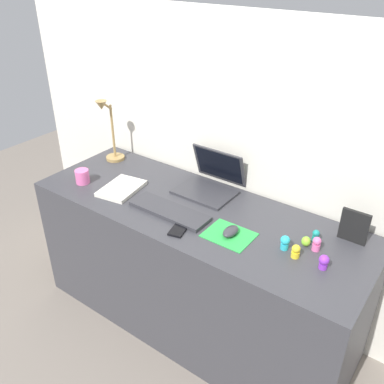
{
  "coord_description": "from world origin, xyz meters",
  "views": [
    {
      "loc": [
        1.01,
        -1.41,
        1.84
      ],
      "look_at": [
        -0.02,
        0.0,
        0.83
      ],
      "focal_mm": 39.45,
      "sensor_mm": 36.0,
      "label": 1
    }
  ],
  "objects_px": {
    "keyboard": "(169,211)",
    "laptop": "(211,180)",
    "mouse": "(231,231)",
    "notebook_pad": "(122,188)",
    "picture_frame": "(354,227)",
    "toy_figurine_pink": "(317,244)",
    "cell_phone": "(180,228)",
    "toy_figurine_cyan": "(285,242)",
    "toy_figurine_purple": "(324,262)",
    "coffee_mug": "(82,176)",
    "toy_figurine_lime": "(306,241)",
    "toy_figurine_yellow": "(296,251)",
    "desk_lamp": "(109,132)",
    "toy_figurine_teal": "(316,235)"
  },
  "relations": [
    {
      "from": "keyboard",
      "to": "desk_lamp",
      "type": "height_order",
      "value": "desk_lamp"
    },
    {
      "from": "mouse",
      "to": "picture_frame",
      "type": "height_order",
      "value": "picture_frame"
    },
    {
      "from": "laptop",
      "to": "cell_phone",
      "type": "xyz_separation_m",
      "value": [
        0.09,
        -0.39,
        -0.05
      ]
    },
    {
      "from": "mouse",
      "to": "cell_phone",
      "type": "height_order",
      "value": "mouse"
    },
    {
      "from": "mouse",
      "to": "notebook_pad",
      "type": "xyz_separation_m",
      "value": [
        -0.67,
        0.01,
        -0.01
      ]
    },
    {
      "from": "toy_figurine_yellow",
      "to": "toy_figurine_lime",
      "type": "height_order",
      "value": "toy_figurine_yellow"
    },
    {
      "from": "picture_frame",
      "to": "toy_figurine_pink",
      "type": "relative_size",
      "value": 2.33
    },
    {
      "from": "coffee_mug",
      "to": "toy_figurine_yellow",
      "type": "relative_size",
      "value": 1.28
    },
    {
      "from": "coffee_mug",
      "to": "toy_figurine_purple",
      "type": "xyz_separation_m",
      "value": [
        1.31,
        0.08,
        -0.0
      ]
    },
    {
      "from": "mouse",
      "to": "notebook_pad",
      "type": "distance_m",
      "value": 0.67
    },
    {
      "from": "mouse",
      "to": "coffee_mug",
      "type": "bearing_deg",
      "value": -176.36
    },
    {
      "from": "cell_phone",
      "to": "coffee_mug",
      "type": "bearing_deg",
      "value": 162.91
    },
    {
      "from": "keyboard",
      "to": "toy_figurine_cyan",
      "type": "height_order",
      "value": "toy_figurine_cyan"
    },
    {
      "from": "keyboard",
      "to": "picture_frame",
      "type": "distance_m",
      "value": 0.83
    },
    {
      "from": "notebook_pad",
      "to": "toy_figurine_cyan",
      "type": "bearing_deg",
      "value": -6.56
    },
    {
      "from": "laptop",
      "to": "cell_phone",
      "type": "bearing_deg",
      "value": -76.82
    },
    {
      "from": "mouse",
      "to": "coffee_mug",
      "type": "distance_m",
      "value": 0.9
    },
    {
      "from": "keyboard",
      "to": "cell_phone",
      "type": "xyz_separation_m",
      "value": [
        0.12,
        -0.08,
        -0.01
      ]
    },
    {
      "from": "picture_frame",
      "to": "toy_figurine_pink",
      "type": "distance_m",
      "value": 0.19
    },
    {
      "from": "coffee_mug",
      "to": "cell_phone",
      "type": "bearing_deg",
      "value": -3.28
    },
    {
      "from": "keyboard",
      "to": "coffee_mug",
      "type": "relative_size",
      "value": 5.41
    },
    {
      "from": "laptop",
      "to": "picture_frame",
      "type": "xyz_separation_m",
      "value": [
        0.75,
        -0.02,
        0.02
      ]
    },
    {
      "from": "mouse",
      "to": "picture_frame",
      "type": "bearing_deg",
      "value": 31.59
    },
    {
      "from": "keyboard",
      "to": "toy_figurine_lime",
      "type": "bearing_deg",
      "value": 12.6
    },
    {
      "from": "keyboard",
      "to": "mouse",
      "type": "bearing_deg",
      "value": 2.67
    },
    {
      "from": "toy_figurine_teal",
      "to": "laptop",
      "type": "bearing_deg",
      "value": 169.6
    },
    {
      "from": "desk_lamp",
      "to": "toy_figurine_pink",
      "type": "distance_m",
      "value": 1.33
    },
    {
      "from": "cell_phone",
      "to": "coffee_mug",
      "type": "xyz_separation_m",
      "value": [
        -0.69,
        0.04,
        0.03
      ]
    },
    {
      "from": "toy_figurine_yellow",
      "to": "mouse",
      "type": "bearing_deg",
      "value": -174.72
    },
    {
      "from": "toy_figurine_purple",
      "to": "mouse",
      "type": "bearing_deg",
      "value": -176.45
    },
    {
      "from": "mouse",
      "to": "notebook_pad",
      "type": "bearing_deg",
      "value": 179.39
    },
    {
      "from": "toy_figurine_cyan",
      "to": "laptop",
      "type": "bearing_deg",
      "value": 155.59
    },
    {
      "from": "cell_phone",
      "to": "picture_frame",
      "type": "relative_size",
      "value": 0.85
    },
    {
      "from": "keyboard",
      "to": "toy_figurine_pink",
      "type": "distance_m",
      "value": 0.69
    },
    {
      "from": "keyboard",
      "to": "toy_figurine_pink",
      "type": "bearing_deg",
      "value": 11.41
    },
    {
      "from": "mouse",
      "to": "toy_figurine_teal",
      "type": "distance_m",
      "value": 0.37
    },
    {
      "from": "keyboard",
      "to": "desk_lamp",
      "type": "bearing_deg",
      "value": 158.83
    },
    {
      "from": "laptop",
      "to": "mouse",
      "type": "height_order",
      "value": "laptop"
    },
    {
      "from": "laptop",
      "to": "toy_figurine_purple",
      "type": "xyz_separation_m",
      "value": [
        0.71,
        -0.27,
        -0.02
      ]
    },
    {
      "from": "notebook_pad",
      "to": "toy_figurine_cyan",
      "type": "relative_size",
      "value": 3.71
    },
    {
      "from": "toy_figurine_pink",
      "to": "toy_figurine_lime",
      "type": "xyz_separation_m",
      "value": [
        -0.05,
        0.0,
        -0.01
      ]
    },
    {
      "from": "mouse",
      "to": "cell_phone",
      "type": "xyz_separation_m",
      "value": [
        -0.21,
        -0.1,
        -0.02
      ]
    },
    {
      "from": "notebook_pad",
      "to": "toy_figurine_lime",
      "type": "bearing_deg",
      "value": -2.38
    },
    {
      "from": "coffee_mug",
      "to": "toy_figurine_lime",
      "type": "distance_m",
      "value": 1.21
    },
    {
      "from": "laptop",
      "to": "toy_figurine_cyan",
      "type": "height_order",
      "value": "laptop"
    },
    {
      "from": "keyboard",
      "to": "toy_figurine_cyan",
      "type": "bearing_deg",
      "value": 6.7
    },
    {
      "from": "keyboard",
      "to": "laptop",
      "type": "bearing_deg",
      "value": 83.97
    },
    {
      "from": "mouse",
      "to": "toy_figurine_purple",
      "type": "height_order",
      "value": "toy_figurine_purple"
    },
    {
      "from": "notebook_pad",
      "to": "toy_figurine_teal",
      "type": "bearing_deg",
      "value": 0.58
    },
    {
      "from": "coffee_mug",
      "to": "notebook_pad",
      "type": "bearing_deg",
      "value": 15.94
    }
  ]
}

